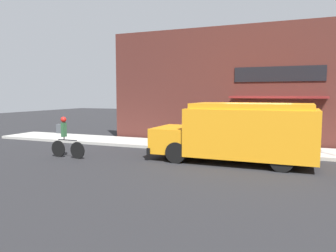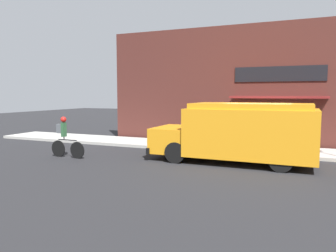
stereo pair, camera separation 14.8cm
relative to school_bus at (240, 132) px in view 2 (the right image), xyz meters
name	(u,v)px [view 2 (the right image)]	position (x,y,z in m)	size (l,w,h in m)	color
ground_plane	(257,156)	(0.44, 1.43, -1.12)	(70.00, 70.00, 0.00)	#232326
sidewalk	(261,150)	(0.44, 2.61, -1.05)	(28.00, 2.37, 0.14)	#ADAAA3
storefront	(267,86)	(0.46, 4.01, 1.75)	(16.02, 1.03, 5.76)	#4C231E
school_bus	(240,132)	(0.00, 0.00, 0.00)	(5.86, 2.75, 2.16)	orange
cyclist	(65,137)	(-6.50, -1.71, -0.32)	(1.60, 0.22, 1.61)	black
trash_bin	(172,135)	(-3.75, 2.68, -0.60)	(0.60, 0.60, 0.76)	#2D5138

